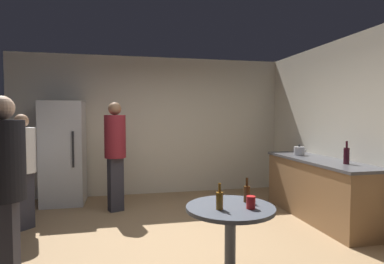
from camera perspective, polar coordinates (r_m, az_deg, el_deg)
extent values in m
cube|color=#9E7C56|center=(4.01, -3.13, -20.49)|extent=(5.20, 5.20, 0.10)
cube|color=silver|center=(6.30, -7.02, 1.12)|extent=(5.32, 0.06, 2.70)
cube|color=silver|center=(4.86, 29.10, 0.26)|extent=(0.06, 5.20, 2.70)
cube|color=silver|center=(5.96, -22.26, -3.51)|extent=(0.70, 0.65, 1.80)
cube|color=#262628|center=(5.58, -20.75, -2.97)|extent=(0.03, 0.03, 0.60)
cube|color=olive|center=(5.17, 21.99, -9.74)|extent=(0.60, 2.08, 0.86)
cube|color=#4C4C51|center=(5.10, 22.08, -4.79)|extent=(0.64, 2.12, 0.04)
cylinder|color=#B2B2B7|center=(5.45, 18.84, -3.29)|extent=(0.17, 0.17, 0.14)
sphere|color=black|center=(5.45, 18.86, -2.37)|extent=(0.04, 0.04, 0.04)
cone|color=#B2B2B7|center=(5.51, 19.87, -3.09)|extent=(0.09, 0.04, 0.06)
cylinder|color=#3F141E|center=(4.71, 26.20, -3.90)|extent=(0.08, 0.08, 0.22)
cylinder|color=#3F141E|center=(4.69, 26.24, -2.02)|extent=(0.03, 0.03, 0.09)
cylinder|color=#4C515B|center=(3.05, 6.91, -20.17)|extent=(0.10, 0.10, 0.70)
cylinder|color=#4C515B|center=(2.92, 6.96, -13.53)|extent=(0.80, 0.80, 0.03)
cylinder|color=#8C5919|center=(2.79, 5.01, -12.32)|extent=(0.06, 0.06, 0.15)
cylinder|color=#8C5919|center=(2.77, 5.02, -10.03)|extent=(0.02, 0.02, 0.08)
cylinder|color=#593314|center=(3.06, 9.91, -11.02)|extent=(0.06, 0.06, 0.15)
cylinder|color=#593314|center=(3.03, 9.93, -8.91)|extent=(0.02, 0.02, 0.08)
cylinder|color=red|center=(2.86, 10.62, -12.42)|extent=(0.08, 0.08, 0.11)
cube|color=#2D2D38|center=(3.23, -30.66, -17.86)|extent=(0.18, 0.23, 0.84)
cylinder|color=black|center=(3.05, -31.03, -4.42)|extent=(0.35, 0.35, 0.67)
sphere|color=#D8AD8C|center=(3.02, -31.24, 3.77)|extent=(0.20, 0.20, 0.20)
cube|color=#2D2D38|center=(5.33, -13.67, -9.18)|extent=(0.27, 0.24, 0.87)
cylinder|color=maroon|center=(5.22, -13.77, -0.78)|extent=(0.44, 0.44, 0.69)
sphere|color=#8C6647|center=(5.21, -13.83, 4.13)|extent=(0.21, 0.21, 0.21)
cube|color=#2D2D38|center=(4.97, -28.22, -10.91)|extent=(0.27, 0.28, 0.77)
cylinder|color=white|center=(4.85, -28.42, -2.92)|extent=(0.48, 0.48, 0.61)
sphere|color=tan|center=(4.83, -28.53, 1.79)|extent=(0.18, 0.18, 0.18)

